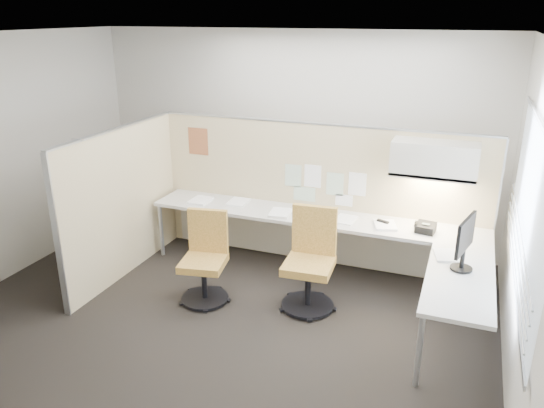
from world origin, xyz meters
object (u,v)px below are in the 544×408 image
at_px(chair_left, 205,260).
at_px(phone, 425,228).
at_px(monitor, 465,241).
at_px(desk, 336,234).
at_px(chair_right, 310,263).

distance_m(chair_left, phone, 2.42).
distance_m(monitor, phone, 0.94).
bearing_deg(phone, desk, -165.41).
xyz_separation_m(desk, chair_right, (-0.12, -0.62, -0.10)).
xyz_separation_m(chair_right, monitor, (1.49, -0.09, 0.53)).
xyz_separation_m(desk, chair_left, (-1.23, -0.89, -0.14)).
height_order(chair_right, monitor, monitor).
height_order(desk, phone, phone).
xyz_separation_m(chair_left, monitor, (2.60, 0.18, 0.57)).
height_order(chair_left, phone, chair_left).
distance_m(chair_left, monitor, 2.67).
distance_m(desk, phone, 0.98).
relative_size(desk, monitor, 7.78).
bearing_deg(chair_right, phone, 29.72).
bearing_deg(phone, chair_right, -137.63).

